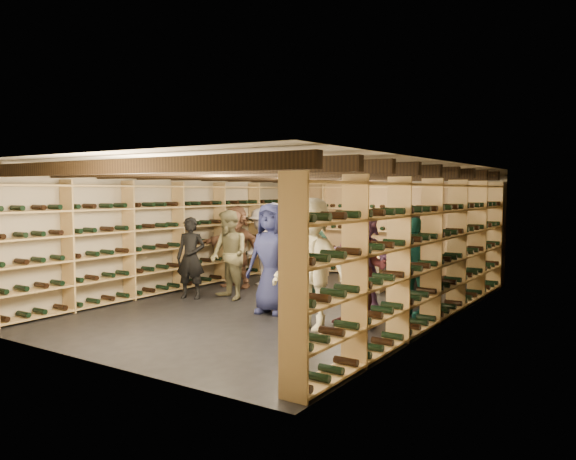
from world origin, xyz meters
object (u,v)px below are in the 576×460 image
(person_1, at_px, (191,258))
(person_8, at_px, (359,268))
(person_7, at_px, (297,253))
(person_10, at_px, (314,253))
(person_4, at_px, (415,267))
(person_11, at_px, (363,260))
(person_12, at_px, (407,253))
(person_6, at_px, (273,258))
(crate_stack_right, at_px, (315,275))
(person_9, at_px, (262,247))
(person_2, at_px, (229,255))
(person_3, at_px, (311,264))
(crate_stack_left, at_px, (370,274))
(crate_loose, at_px, (351,277))
(person_5, at_px, (236,246))

(person_1, distance_m, person_8, 3.54)
(person_7, bearing_deg, person_10, 95.27)
(person_4, distance_m, person_11, 0.82)
(person_8, bearing_deg, person_1, 166.92)
(person_4, bearing_deg, person_7, -174.90)
(person_8, height_order, person_12, person_12)
(person_6, relative_size, person_10, 1.18)
(crate_stack_right, distance_m, person_9, 1.31)
(person_2, height_order, person_10, person_2)
(person_3, bearing_deg, person_8, 42.42)
(crate_stack_left, height_order, person_8, person_8)
(person_2, relative_size, person_11, 0.96)
(person_6, xyz_separation_m, person_9, (-1.68, 2.02, -0.08))
(person_7, xyz_separation_m, person_9, (-1.21, 0.55, -0.00))
(crate_stack_left, bearing_deg, crate_loose, 134.57)
(person_4, relative_size, person_7, 0.96)
(crate_stack_left, relative_size, person_8, 0.40)
(crate_stack_right, xyz_separation_m, person_1, (-1.03, -2.69, 0.58))
(person_5, xyz_separation_m, person_8, (3.60, -1.67, 0.02))
(person_3, bearing_deg, person_7, 122.82)
(crate_loose, bearing_deg, person_2, -106.18)
(crate_stack_right, distance_m, person_1, 2.94)
(person_2, distance_m, person_8, 2.94)
(person_1, height_order, person_2, person_2)
(person_1, relative_size, person_10, 0.99)
(crate_stack_right, relative_size, person_5, 0.34)
(person_4, bearing_deg, person_3, -103.57)
(person_8, bearing_deg, person_2, 160.02)
(person_5, xyz_separation_m, person_10, (1.58, 0.43, -0.08))
(crate_stack_left, xyz_separation_m, person_6, (-0.45, -2.68, 0.55))
(crate_stack_left, bearing_deg, person_5, -156.24)
(person_4, xyz_separation_m, person_12, (-0.49, 0.94, 0.09))
(person_3, xyz_separation_m, person_10, (-1.53, 2.62, -0.18))
(person_3, bearing_deg, person_2, 151.31)
(person_2, bearing_deg, person_4, 30.24)
(person_2, relative_size, person_10, 1.07)
(person_1, distance_m, person_9, 1.86)
(person_4, distance_m, person_6, 2.25)
(crate_stack_left, bearing_deg, person_10, -143.55)
(crate_loose, relative_size, person_3, 0.27)
(person_3, height_order, person_11, person_3)
(crate_stack_left, bearing_deg, person_6, -99.53)
(person_5, xyz_separation_m, person_7, (1.55, -0.12, -0.03))
(person_3, bearing_deg, crate_stack_right, 115.80)
(crate_stack_left, height_order, person_6, person_6)
(person_4, bearing_deg, crate_loose, 148.08)
(person_6, bearing_deg, person_9, 124.98)
(crate_loose, height_order, person_3, person_3)
(crate_loose, distance_m, person_7, 2.21)
(person_1, bearing_deg, person_7, 20.14)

